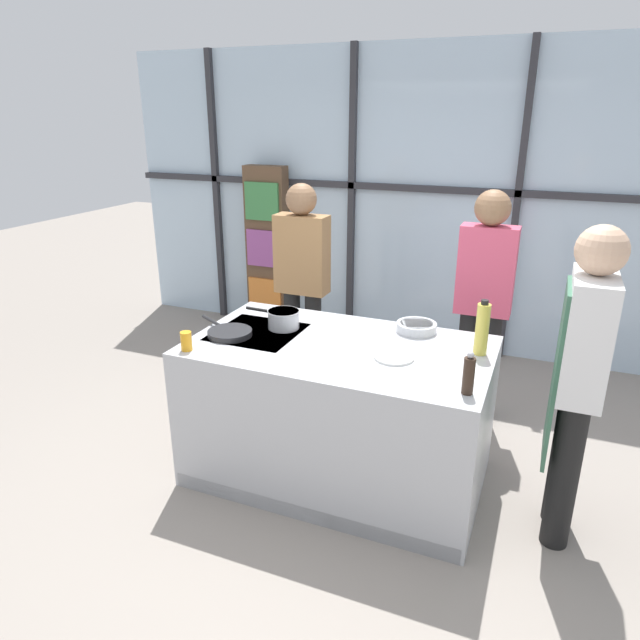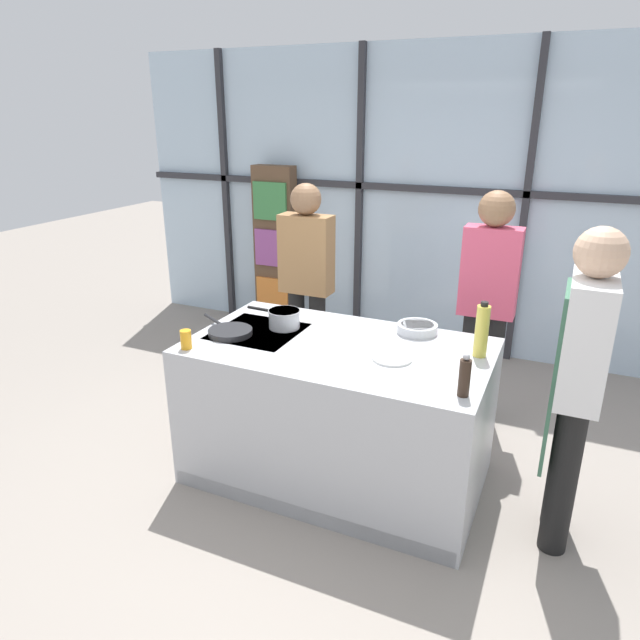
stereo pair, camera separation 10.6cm
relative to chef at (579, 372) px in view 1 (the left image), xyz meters
name	(u,v)px [view 1 (the left image)]	position (x,y,z in m)	size (l,w,h in m)	color
ground_plane	(338,472)	(-1.31, 0.04, -0.98)	(18.00, 18.00, 0.00)	gray
back_window_wall	(431,203)	(-1.31, 2.45, 0.43)	(6.40, 0.10, 2.80)	silver
bookshelf	(267,250)	(-2.95, 2.26, -0.12)	(0.44, 0.19, 1.71)	brown
demo_island	(338,411)	(-1.31, 0.04, -0.53)	(1.79, 1.03, 0.90)	#B7BABF
chef	(579,372)	(0.00, 0.00, 0.00)	(0.24, 0.46, 1.73)	black
spectator_far_left	(302,276)	(-2.01, 1.06, 0.01)	(0.42, 0.24, 1.71)	black
spectator_center_left	(484,293)	(-0.61, 1.06, 0.04)	(0.38, 0.24, 1.73)	black
frying_pan	(229,332)	(-1.99, -0.08, -0.05)	(0.45, 0.32, 0.04)	#232326
saucepan	(283,319)	(-1.74, 0.16, -0.01)	(0.38, 0.21, 0.12)	silver
white_plate	(394,357)	(-0.95, -0.03, -0.07)	(0.23, 0.23, 0.01)	white
mixing_bowl	(416,327)	(-0.93, 0.43, -0.04)	(0.25, 0.25, 0.06)	silver
oil_bottle	(482,329)	(-0.51, 0.22, 0.08)	(0.08, 0.08, 0.32)	#E0CC4C
pepper_grinder	(469,375)	(-0.50, -0.30, 0.03)	(0.06, 0.06, 0.22)	#332319
juice_glass_near	(186,341)	(-2.10, -0.38, -0.02)	(0.07, 0.07, 0.11)	orange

